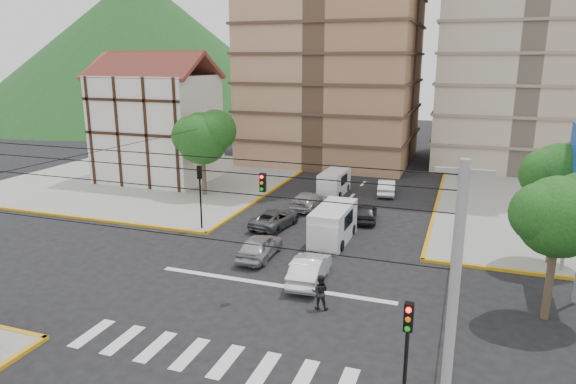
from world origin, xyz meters
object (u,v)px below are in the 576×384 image
at_px(traffic_light_nw, 200,187).
at_px(pedestrian_crosswalk, 320,292).
at_px(van_left_lane, 333,184).
at_px(car_silver_front_left, 260,246).
at_px(van_right_lane, 332,226).
at_px(car_white_front_right, 310,269).
at_px(traffic_light_se, 407,347).

bearing_deg(traffic_light_nw, pedestrian_crosswalk, -37.54).
distance_m(van_left_lane, car_silver_front_left, 15.59).
xyz_separation_m(van_right_lane, pedestrian_crosswalk, (1.78, -9.03, -0.26)).
xyz_separation_m(traffic_light_nw, car_white_front_right, (9.51, -5.60, -2.39)).
bearing_deg(van_right_lane, pedestrian_crosswalk, -77.94).
height_order(traffic_light_nw, car_silver_front_left, traffic_light_nw).
bearing_deg(car_white_front_right, van_left_lane, -83.21).
height_order(traffic_light_nw, van_left_lane, traffic_light_nw).
relative_size(traffic_light_nw, van_right_lane, 0.86).
height_order(traffic_light_se, pedestrian_crosswalk, traffic_light_se).
bearing_deg(traffic_light_nw, van_right_lane, 4.34).
distance_m(car_silver_front_left, car_white_front_right, 4.45).
distance_m(traffic_light_se, car_silver_front_left, 15.97).
relative_size(traffic_light_se, van_left_lane, 0.96).
bearing_deg(traffic_light_nw, van_left_lane, 63.40).
height_order(car_silver_front_left, car_white_front_right, car_white_front_right).
distance_m(van_left_lane, pedestrian_crosswalk, 21.15).
relative_size(traffic_light_se, car_white_front_right, 1.00).
height_order(traffic_light_nw, pedestrian_crosswalk, traffic_light_nw).
relative_size(traffic_light_nw, car_silver_front_left, 1.04).
bearing_deg(van_left_lane, pedestrian_crosswalk, -74.91).
distance_m(traffic_light_nw, car_white_front_right, 11.29).
height_order(van_right_lane, car_silver_front_left, van_right_lane).
bearing_deg(van_left_lane, traffic_light_nw, -114.35).
xyz_separation_m(traffic_light_nw, van_right_lane, (9.07, 0.69, -1.99)).
bearing_deg(car_white_front_right, traffic_light_se, 117.46).
distance_m(traffic_light_se, car_white_front_right, 11.95).
distance_m(van_left_lane, car_white_front_right, 18.19).
bearing_deg(van_right_lane, van_left_lane, 105.00).
distance_m(traffic_light_se, pedestrian_crosswalk, 8.96).
bearing_deg(pedestrian_crosswalk, traffic_light_se, 114.48).
xyz_separation_m(traffic_light_se, van_left_lane, (-9.45, 27.88, -2.12)).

